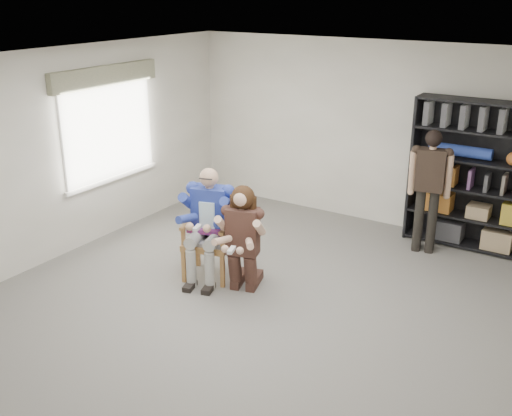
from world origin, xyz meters
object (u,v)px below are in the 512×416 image
Objects in this scene: armchair at (209,236)px; bookshelf at (476,177)px; seated_man at (209,224)px; standing_man at (428,193)px; kneeling_woman at (242,241)px.

bookshelf reaches higher than armchair.
seated_man is 0.83× the size of standing_man.
standing_man reaches higher than armchair.
standing_man is at bearing 30.44° from seated_man.
standing_man is (-0.49, -0.51, -0.18)m from bookshelf.
bookshelf is (2.57, 2.74, 0.33)m from seated_man.
armchair is at bearing 151.79° from kneeling_woman.
seated_man is 3.05m from standing_man.
seated_man is at bearing -133.18° from bookshelf.
bookshelf reaches higher than seated_man.
armchair is 0.77× the size of seated_man.
seated_man is at bearing 0.00° from armchair.
bookshelf is at bearing 38.65° from kneeling_woman.
kneeling_woman is 3.50m from bookshelf.
bookshelf is at bearing 30.30° from armchair.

